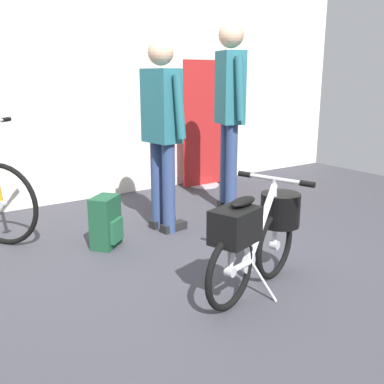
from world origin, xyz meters
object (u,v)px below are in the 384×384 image
(floor_banner_stand, at_px, (205,132))
(visitor_browsing, at_px, (162,126))
(backpack_on_floor, at_px, (106,222))
(visitor_near_wall, at_px, (230,105))
(folding_bike_foreground, at_px, (259,232))

(floor_banner_stand, relative_size, visitor_browsing, 0.93)
(floor_banner_stand, relative_size, backpack_on_floor, 3.64)
(visitor_browsing, height_order, backpack_on_floor, visitor_browsing)
(visitor_browsing, relative_size, backpack_on_floor, 3.92)
(floor_banner_stand, relative_size, visitor_near_wall, 0.83)
(visitor_near_wall, xyz_separation_m, backpack_on_floor, (-1.42, -0.23, -0.85))
(backpack_on_floor, bearing_deg, visitor_near_wall, 9.33)
(folding_bike_foreground, distance_m, backpack_on_floor, 1.33)
(visitor_browsing, bearing_deg, backpack_on_floor, -170.76)
(visitor_browsing, bearing_deg, floor_banner_stand, 41.67)
(floor_banner_stand, xyz_separation_m, visitor_browsing, (-1.25, -1.11, 0.25))
(backpack_on_floor, bearing_deg, floor_banner_stand, 33.36)
(backpack_on_floor, bearing_deg, visitor_browsing, 9.24)
(visitor_browsing, xyz_separation_m, backpack_on_floor, (-0.58, -0.09, -0.71))
(folding_bike_foreground, distance_m, visitor_near_wall, 1.85)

